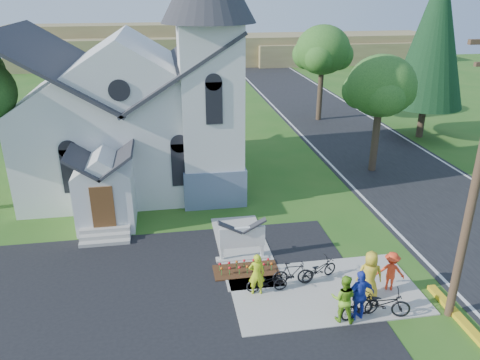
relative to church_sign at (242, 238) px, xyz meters
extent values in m
plane|color=#295C1A|center=(1.20, -3.20, -1.03)|extent=(120.00, 120.00, 0.00)
cube|color=black|center=(11.20, 11.80, -1.02)|extent=(8.00, 90.00, 0.02)
cube|color=#A7A397|center=(2.70, -2.70, -1.00)|extent=(7.00, 4.00, 0.05)
cube|color=silver|center=(-4.80, 9.80, 1.47)|extent=(11.00, 9.00, 5.00)
cube|color=slate|center=(-0.50, 6.50, -0.03)|extent=(3.20, 3.20, 2.00)
cube|color=silver|center=(-0.50, 6.50, 3.47)|extent=(3.00, 3.00, 9.00)
cube|color=silver|center=(-5.80, 4.10, 0.37)|extent=(2.60, 2.40, 2.80)
cube|color=brown|center=(-5.80, 2.87, 0.47)|extent=(1.00, 0.10, 2.00)
cube|color=#A7A397|center=(0.00, 0.00, -0.98)|extent=(2.20, 0.40, 0.10)
cube|color=white|center=(-0.85, 0.00, -0.48)|extent=(0.12, 0.12, 1.00)
cube|color=white|center=(0.85, 0.00, -0.48)|extent=(0.12, 0.12, 1.00)
cube|color=white|center=(0.00, 0.00, 0.02)|extent=(1.90, 0.14, 0.90)
cube|color=#391E0F|center=(0.00, -0.90, -0.99)|extent=(2.60, 1.10, 0.07)
cylinder|color=#412A20|center=(6.50, -4.70, 3.97)|extent=(0.28, 0.28, 10.00)
cylinder|color=#33261C|center=(9.70, 8.80, 1.00)|extent=(0.44, 0.44, 4.05)
ellipsoid|color=#27541D|center=(9.70, 8.80, 4.22)|extent=(4.00, 4.00, 3.60)
cylinder|color=#33261C|center=(10.20, 20.80, 1.22)|extent=(0.44, 0.44, 4.50)
ellipsoid|color=#27541D|center=(10.20, 20.80, 4.79)|extent=(4.40, 4.40, 3.96)
cylinder|color=#33261C|center=(16.20, 14.80, 0.17)|extent=(0.50, 0.50, 2.40)
cone|color=black|center=(16.20, 14.80, 6.37)|extent=(5.20, 5.20, 10.00)
cube|color=olive|center=(7.20, 52.80, 0.97)|extent=(60.00, 8.00, 4.00)
cube|color=olive|center=(-8.80, 54.80, 1.77)|extent=(30.00, 6.00, 5.60)
cube|color=olive|center=(23.20, 50.80, 0.47)|extent=(25.00, 6.00, 3.00)
imported|color=#B9D619|center=(0.12, -2.45, -0.15)|extent=(0.63, 0.44, 1.66)
imported|color=black|center=(0.51, -2.40, -0.57)|extent=(1.56, 0.58, 0.81)
imported|color=#76B822|center=(2.69, -4.40, -0.11)|extent=(1.03, 0.93, 1.74)
imported|color=black|center=(1.59, -2.11, -0.50)|extent=(1.60, 0.52, 0.95)
imported|color=#253BBB|center=(3.26, -4.40, -0.04)|extent=(1.16, 0.65, 1.87)
imported|color=black|center=(2.68, -1.95, -0.55)|extent=(1.72, 1.11, 0.85)
imported|color=#F83E1B|center=(5.09, -2.99, -0.20)|extent=(1.15, 0.93, 1.55)
imported|color=black|center=(3.34, -4.38, -0.51)|extent=(1.61, 0.77, 0.93)
imported|color=gold|center=(4.09, -3.34, -0.04)|extent=(1.03, 0.80, 1.88)
imported|color=black|center=(4.12, -4.40, -0.48)|extent=(2.02, 1.17, 1.00)
camera|label=1|loc=(-2.86, -16.58, 9.57)|focal=35.00mm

